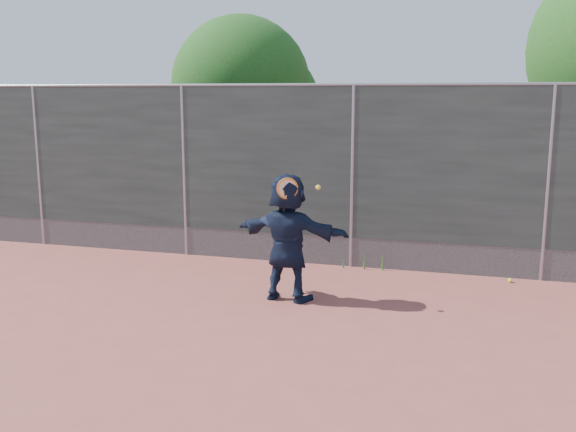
# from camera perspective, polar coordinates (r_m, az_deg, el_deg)

# --- Properties ---
(ground) EXTENTS (80.00, 80.00, 0.00)m
(ground) POSITION_cam_1_polar(r_m,az_deg,el_deg) (7.63, 0.77, -11.18)
(ground) COLOR #9E4C42
(ground) RESTS_ON ground
(player) EXTENTS (1.73, 0.78, 1.80)m
(player) POSITION_cam_1_polar(r_m,az_deg,el_deg) (8.90, 0.00, -1.89)
(player) COLOR #121C33
(player) RESTS_ON ground
(ball_ground) EXTENTS (0.07, 0.07, 0.07)m
(ball_ground) POSITION_cam_1_polar(r_m,az_deg,el_deg) (10.48, 19.14, -5.43)
(ball_ground) COLOR yellow
(ball_ground) RESTS_ON ground
(fence) EXTENTS (20.00, 0.06, 3.03)m
(fence) POSITION_cam_1_polar(r_m,az_deg,el_deg) (10.57, 5.73, 3.84)
(fence) COLOR #38423D
(fence) RESTS_ON ground
(swing_action) EXTENTS (0.57, 0.20, 0.51)m
(swing_action) POSITION_cam_1_polar(r_m,az_deg,el_deg) (8.57, 0.22, 2.36)
(swing_action) COLOR orange
(swing_action) RESTS_ON ground
(tree_left) EXTENTS (3.15, 3.00, 4.53)m
(tree_left) POSITION_cam_1_polar(r_m,az_deg,el_deg) (14.18, -3.53, 11.14)
(tree_left) COLOR #382314
(tree_left) RESTS_ON ground
(weed_clump) EXTENTS (0.68, 0.07, 0.30)m
(weed_clump) POSITION_cam_1_polar(r_m,az_deg,el_deg) (10.68, 7.04, -4.03)
(weed_clump) COLOR #387226
(weed_clump) RESTS_ON ground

